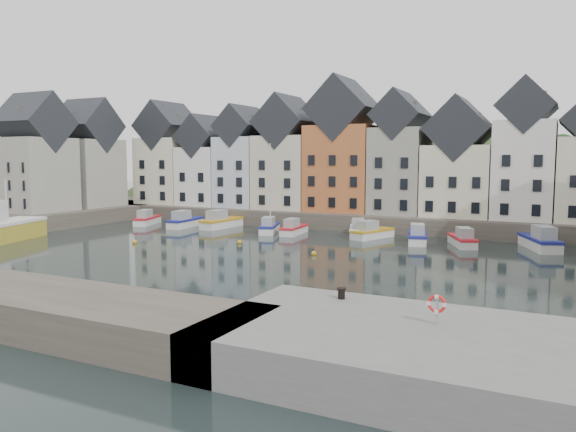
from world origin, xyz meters
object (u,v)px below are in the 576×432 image
Objects in this scene: boat_d at (269,227)px; boat_a at (147,220)px; mooring_bollard at (341,293)px; life_ring_post at (437,305)px.

boat_a is at bearing 160.98° from boat_d.
mooring_bollard is (41.46, -33.48, 1.63)m from boat_a.
boat_a is 58.84m from life_ring_post.
mooring_bollard is 5.72m from life_ring_post.
boat_d is 8.47× the size of life_ring_post.
mooring_bollard is at bearing 156.49° from life_ring_post.
mooring_bollard is 0.43× the size of life_ring_post.
boat_d is 40.30m from mooring_bollard.
mooring_bollard is at bearing -57.86° from boat_a.
boat_a is at bearing 141.08° from mooring_bollard.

